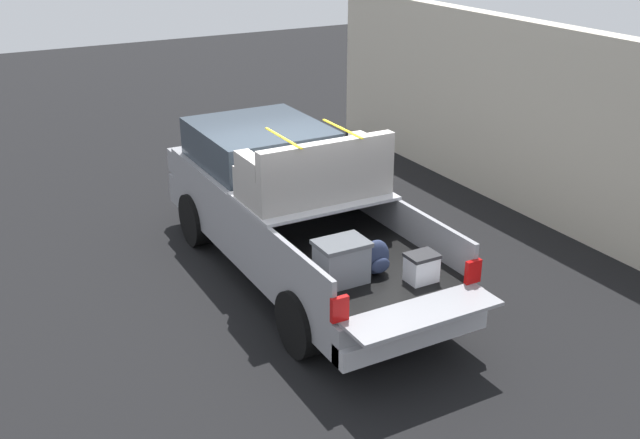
# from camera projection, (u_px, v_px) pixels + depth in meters

# --- Properties ---
(ground_plane) EXTENTS (40.00, 40.00, 0.00)m
(ground_plane) POSITION_uv_depth(u_px,v_px,m) (300.00, 276.00, 10.61)
(ground_plane) COLOR black
(pickup_truck) EXTENTS (6.05, 2.06, 2.23)m
(pickup_truck) POSITION_uv_depth(u_px,v_px,m) (287.00, 204.00, 10.53)
(pickup_truck) COLOR gray
(pickup_truck) RESTS_ON ground_plane
(building_facade) EXTENTS (9.70, 0.36, 3.16)m
(building_facade) POSITION_uv_depth(u_px,v_px,m) (498.00, 109.00, 13.00)
(building_facade) COLOR beige
(building_facade) RESTS_ON ground_plane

